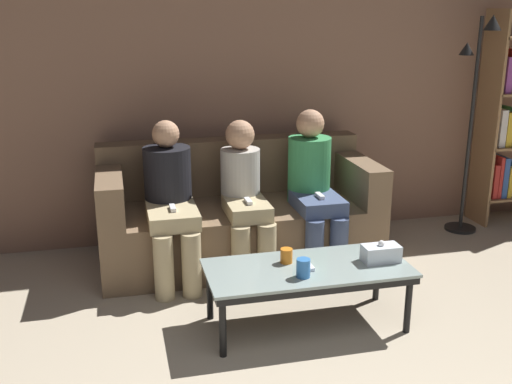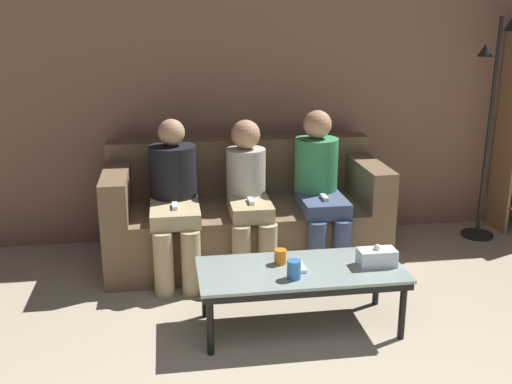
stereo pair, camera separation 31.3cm
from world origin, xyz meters
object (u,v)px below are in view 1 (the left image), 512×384
object	(u,v)px
tissue_box	(381,253)
game_remote	(308,265)
seated_person_left_end	(170,196)
seated_person_mid_right	(313,184)
standing_lamp	(474,103)
cup_near_left	(303,268)
couch	(238,216)
coffee_table	(307,273)
seated_person_mid_left	(244,194)
cup_near_right	(286,256)

from	to	relation	value
tissue_box	game_remote	bearing A→B (deg)	176.78
seated_person_left_end	seated_person_mid_right	world-z (taller)	seated_person_mid_right
standing_lamp	seated_person_left_end	distance (m)	2.60
cup_near_left	tissue_box	world-z (taller)	tissue_box
couch	cup_near_left	xyz separation A→B (m)	(0.11, -1.25, 0.11)
game_remote	seated_person_left_end	xyz separation A→B (m)	(-0.70, 0.90, 0.20)
couch	seated_person_left_end	xyz separation A→B (m)	(-0.52, -0.23, 0.26)
coffee_table	seated_person_left_end	world-z (taller)	seated_person_left_end
seated_person_left_end	seated_person_mid_left	xyz separation A→B (m)	(0.52, -0.00, -0.02)
cup_near_right	tissue_box	distance (m)	0.56
couch	seated_person_mid_right	size ratio (longest dim) A/B	1.79
tissue_box	standing_lamp	size ratio (longest dim) A/B	0.12
couch	standing_lamp	bearing A→B (deg)	3.90
cup_near_left	standing_lamp	xyz separation A→B (m)	(1.89, 1.39, 0.66)
standing_lamp	cup_near_right	bearing A→B (deg)	-148.66
cup_near_right	tissue_box	bearing A→B (deg)	-11.35
seated_person_mid_right	seated_person_mid_left	bearing A→B (deg)	-177.95
couch	cup_near_left	size ratio (longest dim) A/B	18.77
couch	tissue_box	bearing A→B (deg)	-61.27
cup_near_right	game_remote	xyz separation A→B (m)	(0.10, -0.09, -0.03)
cup_near_left	couch	bearing A→B (deg)	95.13
coffee_table	cup_near_left	bearing A→B (deg)	-118.53
cup_near_left	tissue_box	bearing A→B (deg)	11.22
cup_near_left	standing_lamp	bearing A→B (deg)	36.25
couch	cup_near_right	size ratio (longest dim) A/B	23.14
seated_person_left_end	coffee_table	bearing A→B (deg)	-51.89
coffee_table	tissue_box	bearing A→B (deg)	-3.22
standing_lamp	seated_person_left_end	world-z (taller)	standing_lamp
coffee_table	seated_person_mid_right	world-z (taller)	seated_person_mid_right
couch	cup_near_right	xyz separation A→B (m)	(0.08, -1.04, 0.10)
seated_person_left_end	cup_near_left	bearing A→B (deg)	-58.26
couch	seated_person_mid_right	world-z (taller)	seated_person_mid_right
coffee_table	cup_near_right	distance (m)	0.16
seated_person_left_end	seated_person_mid_left	distance (m)	0.52
coffee_table	seated_person_mid_left	distance (m)	0.94
game_remote	seated_person_mid_right	bearing A→B (deg)	69.57
cup_near_right	tissue_box	xyz separation A→B (m)	(0.55, -0.11, 0.01)
cup_near_left	seated_person_mid_right	distance (m)	1.13
cup_near_right	seated_person_mid_right	size ratio (longest dim) A/B	0.08
cup_near_left	tissue_box	xyz separation A→B (m)	(0.52, 0.10, -0.00)
cup_near_left	seated_person_mid_right	world-z (taller)	seated_person_mid_right
coffee_table	game_remote	xyz separation A→B (m)	(-0.00, -0.00, 0.05)
standing_lamp	seated_person_mid_right	bearing A→B (deg)	-166.74
seated_person_mid_right	standing_lamp	bearing A→B (deg)	13.26
cup_near_right	seated_person_mid_left	distance (m)	0.82
tissue_box	game_remote	distance (m)	0.45
couch	standing_lamp	world-z (taller)	standing_lamp
tissue_box	seated_person_left_end	distance (m)	1.48
tissue_box	coffee_table	bearing A→B (deg)	176.78
couch	cup_near_left	bearing A→B (deg)	-84.87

